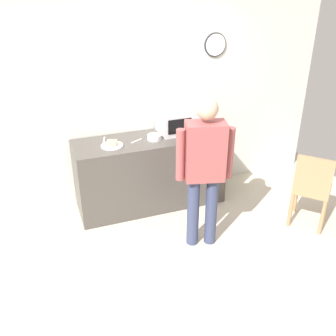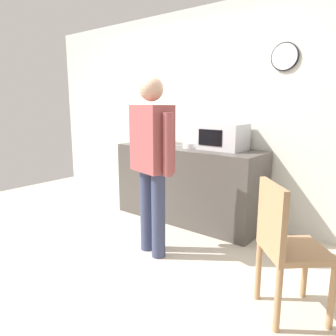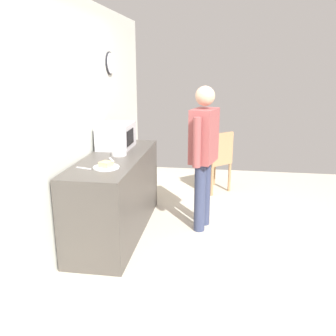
{
  "view_description": "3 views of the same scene",
  "coord_description": "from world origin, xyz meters",
  "px_view_note": "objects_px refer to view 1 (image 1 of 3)",
  "views": [
    {
      "loc": [
        -1.11,
        -2.91,
        2.72
      ],
      "look_at": [
        0.27,
        0.81,
        0.7
      ],
      "focal_mm": 41.02,
      "sensor_mm": 36.0,
      "label": 1
    },
    {
      "loc": [
        2.42,
        -1.96,
        1.45
      ],
      "look_at": [
        0.21,
        0.79,
        0.73
      ],
      "focal_mm": 34.39,
      "sensor_mm": 36.0,
      "label": 2
    },
    {
      "loc": [
        -3.59,
        0.04,
        1.9
      ],
      "look_at": [
        0.4,
        0.65,
        0.74
      ],
      "focal_mm": 38.6,
      "sensor_mm": 36.0,
      "label": 3
    }
  ],
  "objects_px": {
    "fork_utensil": "(137,141)",
    "person_standing": "(204,164)",
    "sandwich_plate": "(112,145)",
    "wooden_chair": "(312,187)",
    "salad_bowl": "(154,137)",
    "microwave": "(179,121)",
    "spoon_utensil": "(104,140)"
  },
  "relations": [
    {
      "from": "fork_utensil",
      "to": "person_standing",
      "type": "height_order",
      "value": "person_standing"
    },
    {
      "from": "sandwich_plate",
      "to": "person_standing",
      "type": "distance_m",
      "value": 1.19
    },
    {
      "from": "wooden_chair",
      "to": "person_standing",
      "type": "bearing_deg",
      "value": 173.8
    },
    {
      "from": "wooden_chair",
      "to": "sandwich_plate",
      "type": "bearing_deg",
      "value": 152.83
    },
    {
      "from": "sandwich_plate",
      "to": "salad_bowl",
      "type": "height_order",
      "value": "sandwich_plate"
    },
    {
      "from": "person_standing",
      "to": "salad_bowl",
      "type": "bearing_deg",
      "value": 103.45
    },
    {
      "from": "salad_bowl",
      "to": "wooden_chair",
      "type": "bearing_deg",
      "value": -35.1
    },
    {
      "from": "salad_bowl",
      "to": "person_standing",
      "type": "distance_m",
      "value": 0.97
    },
    {
      "from": "microwave",
      "to": "fork_utensil",
      "type": "bearing_deg",
      "value": -168.99
    },
    {
      "from": "microwave",
      "to": "spoon_utensil",
      "type": "height_order",
      "value": "microwave"
    },
    {
      "from": "microwave",
      "to": "person_standing",
      "type": "bearing_deg",
      "value": -97.59
    },
    {
      "from": "salad_bowl",
      "to": "wooden_chair",
      "type": "relative_size",
      "value": 0.18
    },
    {
      "from": "sandwich_plate",
      "to": "salad_bowl",
      "type": "distance_m",
      "value": 0.53
    },
    {
      "from": "microwave",
      "to": "salad_bowl",
      "type": "bearing_deg",
      "value": -159.58
    },
    {
      "from": "microwave",
      "to": "sandwich_plate",
      "type": "xyz_separation_m",
      "value": [
        -0.9,
        -0.16,
        -0.13
      ]
    },
    {
      "from": "fork_utensil",
      "to": "spoon_utensil",
      "type": "relative_size",
      "value": 1.0
    },
    {
      "from": "sandwich_plate",
      "to": "salad_bowl",
      "type": "xyz_separation_m",
      "value": [
        0.53,
        0.02,
        0.01
      ]
    },
    {
      "from": "spoon_utensil",
      "to": "wooden_chair",
      "type": "xyz_separation_m",
      "value": [
        2.12,
        -1.28,
        -0.4
      ]
    },
    {
      "from": "microwave",
      "to": "salad_bowl",
      "type": "relative_size",
      "value": 2.94
    },
    {
      "from": "salad_bowl",
      "to": "fork_utensil",
      "type": "bearing_deg",
      "value": 174.0
    },
    {
      "from": "sandwich_plate",
      "to": "wooden_chair",
      "type": "xyz_separation_m",
      "value": [
        2.07,
        -1.06,
        -0.41
      ]
    },
    {
      "from": "salad_bowl",
      "to": "fork_utensil",
      "type": "xyz_separation_m",
      "value": [
        -0.22,
        0.02,
        -0.03
      ]
    },
    {
      "from": "salad_bowl",
      "to": "microwave",
      "type": "bearing_deg",
      "value": 20.42
    },
    {
      "from": "salad_bowl",
      "to": "wooden_chair",
      "type": "distance_m",
      "value": 1.93
    },
    {
      "from": "person_standing",
      "to": "wooden_chair",
      "type": "xyz_separation_m",
      "value": [
        1.31,
        -0.14,
        -0.46
      ]
    },
    {
      "from": "salad_bowl",
      "to": "wooden_chair",
      "type": "height_order",
      "value": "salad_bowl"
    },
    {
      "from": "salad_bowl",
      "to": "spoon_utensil",
      "type": "xyz_separation_m",
      "value": [
        -0.58,
        0.19,
        -0.03
      ]
    },
    {
      "from": "microwave",
      "to": "spoon_utensil",
      "type": "xyz_separation_m",
      "value": [
        -0.94,
        0.06,
        -0.15
      ]
    },
    {
      "from": "microwave",
      "to": "sandwich_plate",
      "type": "bearing_deg",
      "value": -169.98
    },
    {
      "from": "salad_bowl",
      "to": "spoon_utensil",
      "type": "bearing_deg",
      "value": 161.32
    },
    {
      "from": "person_standing",
      "to": "wooden_chair",
      "type": "relative_size",
      "value": 1.79
    },
    {
      "from": "fork_utensil",
      "to": "spoon_utensil",
      "type": "height_order",
      "value": "same"
    }
  ]
}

